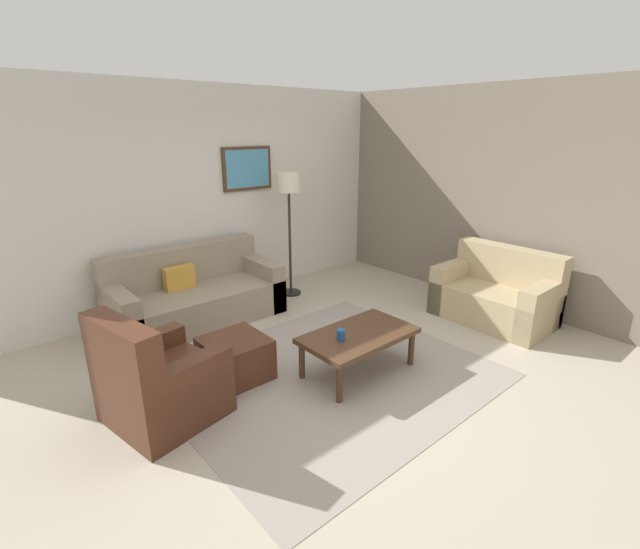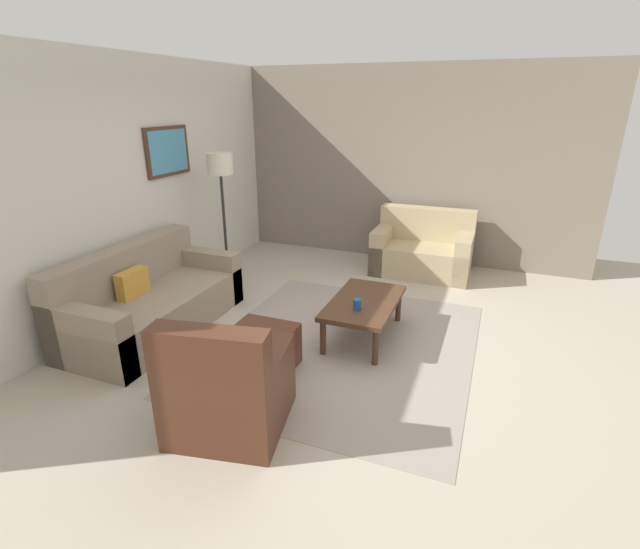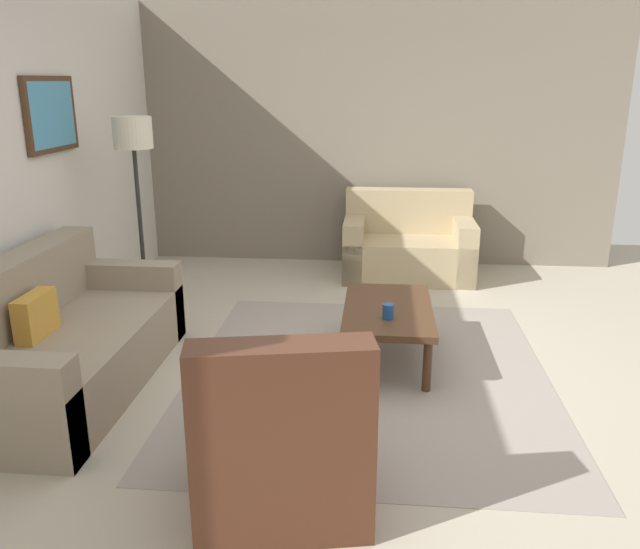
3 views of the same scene
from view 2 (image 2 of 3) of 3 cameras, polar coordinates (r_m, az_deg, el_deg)
The scene contains 12 objects.
ground_plane at distance 4.71m, azimuth 2.81°, elevation -8.76°, with size 8.00×8.00×0.00m, color #B2A893.
rear_partition at distance 5.57m, azimuth -23.51°, elevation 9.60°, with size 6.00×0.12×2.80m, color silver.
stone_feature_panel at distance 7.07m, azimuth 11.09°, elevation 12.96°, with size 0.12×5.20×2.80m, color slate.
area_rug at distance 4.71m, azimuth 2.81°, elevation -8.72°, with size 2.89×2.51×0.01m, color gray.
couch_main at distance 5.27m, azimuth -20.54°, elevation -3.20°, with size 2.00×0.94×0.88m.
couch_loveseat at distance 6.74m, azimuth 12.61°, elevation 2.84°, with size 0.83×1.33×0.88m.
armchair_leather at distance 3.54m, azimuth -11.45°, elevation -14.36°, with size 0.94×0.94×0.95m.
ottoman at distance 4.25m, azimuth -7.27°, elevation -9.32°, with size 0.56×0.56×0.40m, color #4C2819.
coffee_table at distance 4.74m, azimuth 5.45°, elevation -3.76°, with size 1.10×0.64×0.41m.
cup at distance 4.49m, azimuth 4.61°, elevation -3.70°, with size 0.08×0.08×0.11m, color #1E478C.
lamp_standing at distance 6.00m, azimuth -12.14°, elevation 11.61°, with size 0.32×0.32×1.71m.
framed_artwork at distance 6.03m, azimuth -18.29°, elevation 14.25°, with size 0.74×0.04×0.58m.
Camera 2 is at (-3.89, -1.28, 2.32)m, focal length 25.91 mm.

